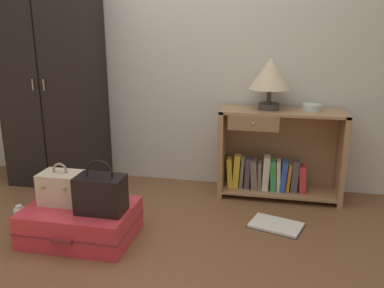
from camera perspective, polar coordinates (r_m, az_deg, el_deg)
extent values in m
plane|color=brown|center=(2.62, -9.28, -16.19)|extent=(9.00, 9.00, 0.00)
cube|color=beige|center=(3.65, -1.63, 14.70)|extent=(6.40, 0.10, 2.60)
cube|color=black|center=(3.81, -18.90, 8.34)|extent=(0.83, 0.45, 1.86)
cube|color=black|center=(3.62, -20.71, 7.80)|extent=(0.01, 0.01, 1.76)
cylinder|color=gray|center=(3.64, -21.46, 7.76)|extent=(0.01, 0.01, 0.09)
cylinder|color=gray|center=(3.58, -20.11, 7.79)|extent=(0.01, 0.01, 0.09)
cube|color=#A37A51|center=(3.48, 4.35, -0.96)|extent=(0.04, 0.35, 0.74)
cube|color=#A37A51|center=(3.49, 20.20, -1.84)|extent=(0.04, 0.35, 0.74)
cube|color=#A37A51|center=(3.36, 12.66, 4.46)|extent=(1.00, 0.35, 0.02)
cube|color=#A37A51|center=(3.56, 11.99, -6.29)|extent=(0.92, 0.35, 0.02)
cube|color=#A37A51|center=(3.61, 12.29, -0.63)|extent=(0.92, 0.01, 0.72)
cube|color=#8F6B47|center=(3.22, 8.59, 2.87)|extent=(0.40, 0.02, 0.12)
sphere|color=#9E844C|center=(3.21, 8.57, 2.81)|extent=(0.02, 0.02, 0.02)
cube|color=gold|center=(3.50, 5.37, -3.98)|extent=(0.06, 0.10, 0.25)
cube|color=gold|center=(3.49, 6.29, -3.79)|extent=(0.06, 0.08, 0.29)
cube|color=#726659|center=(3.49, 7.06, -3.93)|extent=(0.04, 0.08, 0.27)
cube|color=#4C474C|center=(3.49, 7.81, -4.04)|extent=(0.05, 0.08, 0.26)
cube|color=#726659|center=(3.49, 8.71, -4.21)|extent=(0.07, 0.13, 0.25)
cube|color=#726659|center=(3.49, 9.50, -4.36)|extent=(0.04, 0.12, 0.24)
cube|color=beige|center=(3.48, 10.37, -3.99)|extent=(0.06, 0.13, 0.29)
cube|color=green|center=(3.48, 11.32, -4.29)|extent=(0.06, 0.11, 0.26)
cube|color=beige|center=(3.48, 12.06, -4.34)|extent=(0.04, 0.12, 0.26)
cube|color=#2D51B2|center=(3.48, 12.75, -4.36)|extent=(0.06, 0.13, 0.26)
cube|color=orange|center=(3.49, 13.45, -4.59)|extent=(0.04, 0.08, 0.23)
cube|color=#4C474C|center=(3.49, 14.24, -4.38)|extent=(0.06, 0.10, 0.27)
cube|color=red|center=(3.50, 15.23, -4.75)|extent=(0.06, 0.11, 0.23)
cylinder|color=#3D3838|center=(3.37, 10.70, 5.22)|extent=(0.17, 0.17, 0.05)
cylinder|color=#3D3838|center=(3.36, 10.77, 6.63)|extent=(0.04, 0.04, 0.12)
cone|color=beige|center=(3.33, 10.94, 9.77)|extent=(0.33, 0.33, 0.25)
cylinder|color=silver|center=(3.40, 16.45, 4.96)|extent=(0.15, 0.15, 0.05)
cube|color=#D1333D|center=(2.90, -15.33, -10.52)|extent=(0.72, 0.50, 0.23)
cube|color=maroon|center=(2.90, -15.33, -10.52)|extent=(0.73, 0.51, 0.01)
cube|color=maroon|center=(2.70, -17.89, -12.88)|extent=(0.14, 0.02, 0.03)
cube|color=beige|center=(2.91, -17.83, -5.86)|extent=(0.28, 0.19, 0.21)
torus|color=gray|center=(2.87, -18.05, -3.53)|extent=(0.11, 0.02, 0.11)
cube|color=tan|center=(2.85, -20.24, -5.73)|extent=(0.02, 0.01, 0.02)
cube|color=tan|center=(2.78, -17.55, -6.06)|extent=(0.02, 0.01, 0.02)
cube|color=black|center=(2.70, -12.69, -6.90)|extent=(0.31, 0.19, 0.24)
torus|color=black|center=(2.64, -12.87, -4.06)|extent=(0.18, 0.01, 0.18)
cylinder|color=white|center=(3.15, -22.96, -9.73)|extent=(0.07, 0.07, 0.17)
cylinder|color=silver|center=(3.12, -23.15, -8.15)|extent=(0.04, 0.04, 0.02)
cube|color=white|center=(3.06, 11.69, -11.08)|extent=(0.41, 0.33, 0.02)
cube|color=black|center=(3.06, 11.69, -11.20)|extent=(0.43, 0.35, 0.01)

